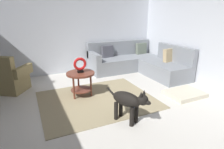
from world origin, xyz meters
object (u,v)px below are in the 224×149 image
at_px(sectional_couch, 138,63).
at_px(armchair, 9,79).
at_px(dog, 129,101).
at_px(dog_toy_rope, 133,108).
at_px(torus_sculpture, 80,65).
at_px(dog_bed_mat, 185,94).
at_px(side_table, 81,78).

relative_size(sectional_couch, armchair, 2.25).
relative_size(dog, dog_toy_rope, 4.91).
distance_m(armchair, torus_sculpture, 1.73).
xyz_separation_m(dog_bed_mat, dog_toy_rope, (-1.36, -0.06, -0.02)).
bearing_deg(armchair, sectional_couch, 34.52).
distance_m(sectional_couch, dog, 2.86).
height_order(armchair, dog_toy_rope, armchair).
relative_size(sectional_couch, torus_sculpture, 6.90).
bearing_deg(side_table, dog_toy_rope, -55.25).
bearing_deg(side_table, armchair, 147.16).
relative_size(sectional_couch, dog_toy_rope, 14.23).
bearing_deg(torus_sculpture, dog_toy_rope, -55.25).
xyz_separation_m(sectional_couch, dog, (-1.67, -2.32, 0.09)).
bearing_deg(dog_bed_mat, armchair, 151.79).
bearing_deg(dog_toy_rope, sectional_couch, 55.52).
bearing_deg(sectional_couch, dog_toy_rope, -124.48).
height_order(sectional_couch, side_table, sectional_couch).
bearing_deg(sectional_couch, side_table, -154.77).
bearing_deg(dog, side_table, -100.14).
height_order(torus_sculpture, dog_toy_rope, torus_sculpture).
bearing_deg(torus_sculpture, dog, -72.87).
height_order(sectional_couch, armchair, same).
xyz_separation_m(armchair, side_table, (1.42, -0.91, 0.09)).
xyz_separation_m(side_table, dog, (0.41, -1.34, -0.04)).
relative_size(armchair, torus_sculpture, 3.06).
bearing_deg(armchair, dog_bed_mat, 5.24).
relative_size(dog_bed_mat, dog, 1.03).
distance_m(sectional_couch, armchair, 3.50).
relative_size(armchair, dog_bed_mat, 1.25).
xyz_separation_m(sectional_couch, torus_sculpture, (-2.08, -0.98, 0.42)).
height_order(armchair, dog, armchair).
height_order(side_table, dog_bed_mat, side_table).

